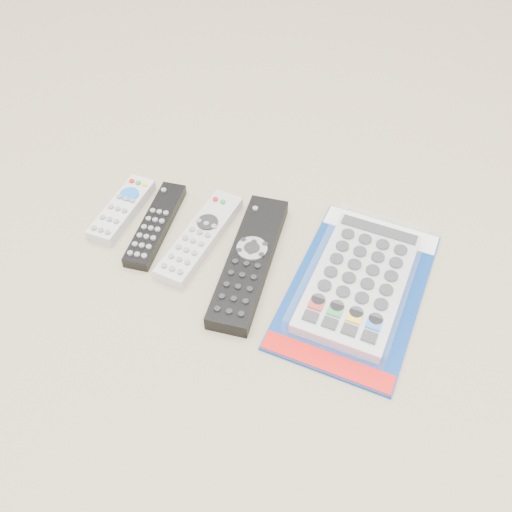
% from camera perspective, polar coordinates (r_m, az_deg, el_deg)
% --- Properties ---
extents(remote_small_grey, '(0.06, 0.15, 0.02)m').
position_cam_1_polar(remote_small_grey, '(0.97, -13.25, 4.57)').
color(remote_small_grey, '#B8B8BA').
rests_on(remote_small_grey, ground).
extents(remote_slim_black, '(0.04, 0.18, 0.02)m').
position_cam_1_polar(remote_slim_black, '(0.93, -10.00, 3.11)').
color(remote_slim_black, black).
rests_on(remote_slim_black, ground).
extents(remote_silver_dvd, '(0.09, 0.21, 0.02)m').
position_cam_1_polar(remote_silver_dvd, '(0.90, -5.61, 1.90)').
color(remote_silver_dvd, silver).
rests_on(remote_silver_dvd, ground).
extents(remote_large_black, '(0.06, 0.26, 0.03)m').
position_cam_1_polar(remote_large_black, '(0.86, -0.66, -0.49)').
color(remote_large_black, black).
rests_on(remote_large_black, ground).
extents(jumbo_remote_packaged, '(0.23, 0.33, 0.04)m').
position_cam_1_polar(jumbo_remote_packaged, '(0.85, 10.25, -2.44)').
color(jumbo_remote_packaged, navy).
rests_on(jumbo_remote_packaged, ground).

